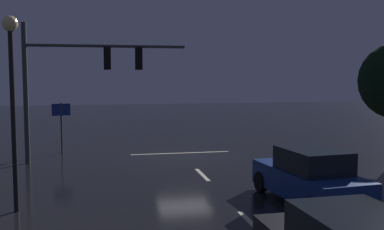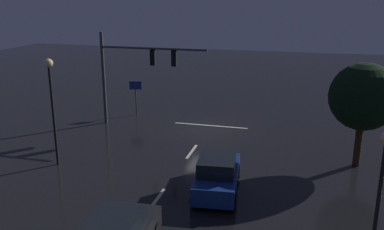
% 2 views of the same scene
% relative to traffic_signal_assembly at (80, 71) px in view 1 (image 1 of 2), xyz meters
% --- Properties ---
extents(ground_plane, '(80.00, 80.00, 0.00)m').
position_rel_traffic_signal_assembly_xyz_m(ground_plane, '(-4.79, -0.18, -4.13)').
color(ground_plane, black).
extents(traffic_signal_assembly, '(7.23, 0.47, 6.22)m').
position_rel_traffic_signal_assembly_xyz_m(traffic_signal_assembly, '(0.00, 0.00, 0.00)').
color(traffic_signal_assembly, '#383A3D').
rests_on(traffic_signal_assembly, ground_plane).
extents(lane_dash_far, '(0.16, 2.20, 0.01)m').
position_rel_traffic_signal_assembly_xyz_m(lane_dash_far, '(-4.79, 3.82, -4.12)').
color(lane_dash_far, beige).
rests_on(lane_dash_far, ground_plane).
extents(lane_dash_mid, '(0.16, 2.20, 0.01)m').
position_rel_traffic_signal_assembly_xyz_m(lane_dash_mid, '(-4.79, 9.82, -4.12)').
color(lane_dash_mid, beige).
rests_on(lane_dash_mid, ground_plane).
extents(stop_bar, '(5.00, 0.16, 0.01)m').
position_rel_traffic_signal_assembly_xyz_m(stop_bar, '(-4.79, -1.19, -4.12)').
color(stop_bar, beige).
rests_on(stop_bar, ground_plane).
extents(car_approaching, '(2.28, 4.50, 1.70)m').
position_rel_traffic_signal_assembly_xyz_m(car_approaching, '(-7.16, 8.27, -3.33)').
color(car_approaching, navy).
rests_on(car_approaching, ground_plane).
extents(street_lamp_right_kerb, '(0.44, 0.44, 5.57)m').
position_rel_traffic_signal_assembly_xyz_m(street_lamp_right_kerb, '(1.52, 7.40, -0.28)').
color(street_lamp_right_kerb, black).
rests_on(street_lamp_right_kerb, ground_plane).
extents(route_sign, '(0.89, 0.23, 2.55)m').
position_rel_traffic_signal_assembly_xyz_m(route_sign, '(1.08, -2.42, -2.29)').
color(route_sign, '#383A3D').
rests_on(route_sign, ground_plane).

